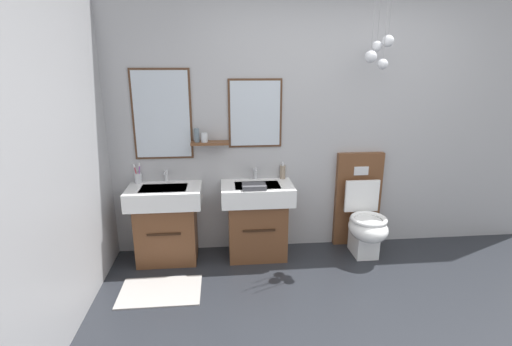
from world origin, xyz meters
name	(u,v)px	position (x,y,z in m)	size (l,w,h in m)	color
wall_back	(329,122)	(-0.02, 1.76, 1.30)	(4.60, 0.51, 2.60)	#A8A8AA
bath_mat	(160,291)	(-1.65, 0.93, 0.01)	(0.68, 0.44, 0.01)	#9E9993
vanity_sink_left	(167,221)	(-1.65, 1.51, 0.41)	(0.69, 0.46, 0.75)	brown
tap_on_left_sink	(166,175)	(-1.65, 1.67, 0.82)	(0.03, 0.13, 0.11)	silver
vanity_sink_right	(257,217)	(-0.77, 1.51, 0.41)	(0.69, 0.46, 0.75)	brown
tap_on_right_sink	(255,172)	(-0.77, 1.67, 0.82)	(0.03, 0.13, 0.11)	silver
toilet	(362,216)	(0.31, 1.50, 0.38)	(0.48, 0.62, 1.00)	brown
toothbrush_cup	(138,178)	(-1.91, 1.66, 0.80)	(0.07, 0.07, 0.20)	silver
soap_dispenser	(283,172)	(-0.49, 1.67, 0.82)	(0.06, 0.06, 0.17)	gray
folded_hand_towel	(254,186)	(-0.81, 1.38, 0.77)	(0.22, 0.16, 0.04)	#47474C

